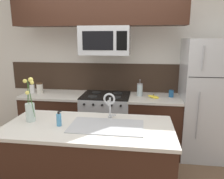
{
  "coord_description": "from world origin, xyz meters",
  "views": [
    {
      "loc": [
        0.56,
        -2.44,
        1.79
      ],
      "look_at": [
        0.19,
        0.27,
        1.16
      ],
      "focal_mm": 35.0,
      "sensor_mm": 36.0,
      "label": 1
    }
  ],
  "objects_px": {
    "storage_jar_tall": "(32,88)",
    "banana_bunch": "(154,97)",
    "french_press": "(140,90)",
    "flower_vase": "(30,109)",
    "dish_soap_bottle": "(59,119)",
    "storage_jar_medium": "(40,88)",
    "refrigerator": "(211,99)",
    "coffee_tin": "(171,94)",
    "stove_range": "(106,122)",
    "sink_faucet": "(109,102)",
    "microwave": "(105,41)"
  },
  "relations": [
    {
      "from": "storage_jar_tall",
      "to": "banana_bunch",
      "type": "height_order",
      "value": "storage_jar_tall"
    },
    {
      "from": "stove_range",
      "to": "dish_soap_bottle",
      "type": "bearing_deg",
      "value": -102.13
    },
    {
      "from": "french_press",
      "to": "storage_jar_medium",
      "type": "bearing_deg",
      "value": -179.06
    },
    {
      "from": "banana_bunch",
      "to": "dish_soap_bottle",
      "type": "bearing_deg",
      "value": -129.78
    },
    {
      "from": "banana_bunch",
      "to": "french_press",
      "type": "bearing_deg",
      "value": 150.61
    },
    {
      "from": "stove_range",
      "to": "flower_vase",
      "type": "height_order",
      "value": "flower_vase"
    },
    {
      "from": "storage_jar_medium",
      "to": "flower_vase",
      "type": "xyz_separation_m",
      "value": [
        0.49,
        -1.24,
        0.05
      ]
    },
    {
      "from": "coffee_tin",
      "to": "flower_vase",
      "type": "xyz_separation_m",
      "value": [
        -1.66,
        -1.26,
        0.08
      ]
    },
    {
      "from": "coffee_tin",
      "to": "flower_vase",
      "type": "relative_size",
      "value": 0.23
    },
    {
      "from": "storage_jar_tall",
      "to": "coffee_tin",
      "type": "bearing_deg",
      "value": 0.88
    },
    {
      "from": "french_press",
      "to": "sink_faucet",
      "type": "xyz_separation_m",
      "value": [
        -0.32,
        -1.09,
        0.1
      ]
    },
    {
      "from": "french_press",
      "to": "flower_vase",
      "type": "xyz_separation_m",
      "value": [
        -1.17,
        -1.27,
        0.03
      ]
    },
    {
      "from": "stove_range",
      "to": "coffee_tin",
      "type": "bearing_deg",
      "value": 2.8
    },
    {
      "from": "flower_vase",
      "to": "storage_jar_tall",
      "type": "bearing_deg",
      "value": 116.83
    },
    {
      "from": "coffee_tin",
      "to": "stove_range",
      "type": "bearing_deg",
      "value": -177.2
    },
    {
      "from": "storage_jar_medium",
      "to": "french_press",
      "type": "xyz_separation_m",
      "value": [
        1.66,
        0.03,
        0.02
      ]
    },
    {
      "from": "stove_range",
      "to": "dish_soap_bottle",
      "type": "relative_size",
      "value": 5.64
    },
    {
      "from": "french_press",
      "to": "sink_faucet",
      "type": "relative_size",
      "value": 0.87
    },
    {
      "from": "refrigerator",
      "to": "storage_jar_medium",
      "type": "distance_m",
      "value": 2.74
    },
    {
      "from": "stove_range",
      "to": "dish_soap_bottle",
      "type": "distance_m",
      "value": 1.42
    },
    {
      "from": "microwave",
      "to": "french_press",
      "type": "xyz_separation_m",
      "value": [
        0.54,
        0.08,
        -0.76
      ]
    },
    {
      "from": "microwave",
      "to": "dish_soap_bottle",
      "type": "height_order",
      "value": "microwave"
    },
    {
      "from": "stove_range",
      "to": "flower_vase",
      "type": "relative_size",
      "value": 1.91
    },
    {
      "from": "dish_soap_bottle",
      "to": "french_press",
      "type": "bearing_deg",
      "value": 58.96
    },
    {
      "from": "stove_range",
      "to": "storage_jar_medium",
      "type": "relative_size",
      "value": 5.53
    },
    {
      "from": "refrigerator",
      "to": "storage_jar_tall",
      "type": "height_order",
      "value": "refrigerator"
    },
    {
      "from": "refrigerator",
      "to": "french_press",
      "type": "bearing_deg",
      "value": 177.87
    },
    {
      "from": "coffee_tin",
      "to": "banana_bunch",
      "type": "bearing_deg",
      "value": -158.2
    },
    {
      "from": "storage_jar_tall",
      "to": "storage_jar_medium",
      "type": "height_order",
      "value": "storage_jar_medium"
    },
    {
      "from": "dish_soap_bottle",
      "to": "coffee_tin",
      "type": "bearing_deg",
      "value": 45.91
    },
    {
      "from": "french_press",
      "to": "dish_soap_bottle",
      "type": "distance_m",
      "value": 1.58
    },
    {
      "from": "stove_range",
      "to": "dish_soap_bottle",
      "type": "xyz_separation_m",
      "value": [
        -0.28,
        -1.3,
        0.52
      ]
    },
    {
      "from": "dish_soap_bottle",
      "to": "refrigerator",
      "type": "bearing_deg",
      "value": 34.79
    },
    {
      "from": "microwave",
      "to": "refrigerator",
      "type": "distance_m",
      "value": 1.83
    },
    {
      "from": "sink_faucet",
      "to": "french_press",
      "type": "bearing_deg",
      "value": 73.52
    },
    {
      "from": "stove_range",
      "to": "banana_bunch",
      "type": "relative_size",
      "value": 4.87
    },
    {
      "from": "microwave",
      "to": "sink_faucet",
      "type": "relative_size",
      "value": 2.43
    },
    {
      "from": "storage_jar_tall",
      "to": "flower_vase",
      "type": "bearing_deg",
      "value": -63.17
    },
    {
      "from": "microwave",
      "to": "coffee_tin",
      "type": "bearing_deg",
      "value": 3.96
    },
    {
      "from": "storage_jar_tall",
      "to": "banana_bunch",
      "type": "relative_size",
      "value": 0.84
    },
    {
      "from": "coffee_tin",
      "to": "sink_faucet",
      "type": "distance_m",
      "value": 1.36
    },
    {
      "from": "storage_jar_medium",
      "to": "refrigerator",
      "type": "bearing_deg",
      "value": -0.27
    },
    {
      "from": "stove_range",
      "to": "refrigerator",
      "type": "relative_size",
      "value": 0.52
    },
    {
      "from": "storage_jar_tall",
      "to": "storage_jar_medium",
      "type": "distance_m",
      "value": 0.13
    },
    {
      "from": "microwave",
      "to": "flower_vase",
      "type": "xyz_separation_m",
      "value": [
        -0.64,
        -1.19,
        -0.73
      ]
    },
    {
      "from": "refrigerator",
      "to": "flower_vase",
      "type": "bearing_deg",
      "value": -151.37
    },
    {
      "from": "french_press",
      "to": "dish_soap_bottle",
      "type": "relative_size",
      "value": 1.62
    },
    {
      "from": "sink_faucet",
      "to": "dish_soap_bottle",
      "type": "bearing_deg",
      "value": -151.95
    },
    {
      "from": "sink_faucet",
      "to": "dish_soap_bottle",
      "type": "relative_size",
      "value": 1.85
    },
    {
      "from": "french_press",
      "to": "flower_vase",
      "type": "relative_size",
      "value": 0.55
    }
  ]
}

